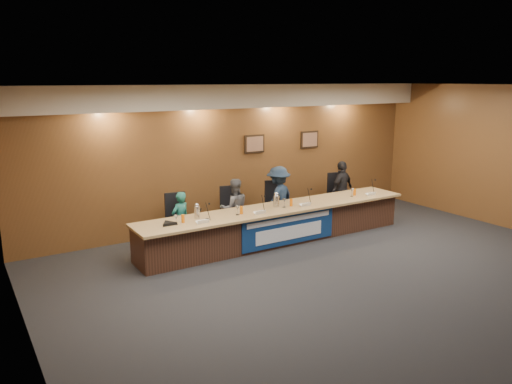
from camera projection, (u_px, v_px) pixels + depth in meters
floor at (357, 280)px, 8.43m from camera, size 10.00×10.00×0.00m
ceiling at (366, 86)px, 7.72m from camera, size 10.00×8.00×0.04m
wall_back at (239, 156)px, 11.39m from camera, size 10.00×0.04×3.20m
wall_left at (27, 237)px, 5.51m from camera, size 0.04×8.00×3.20m
soffit at (244, 96)px, 10.89m from camera, size 10.00×0.50×0.50m
dais_body at (278, 225)px, 10.34m from camera, size 6.00×0.80×0.70m
dais_top at (279, 208)px, 10.22m from camera, size 6.10×0.95×0.05m
banner at (289, 229)px, 9.99m from camera, size 2.20×0.02×0.65m
banner_text_upper at (290, 219)px, 9.94m from camera, size 2.00×0.01×0.10m
banner_text_lower at (290, 233)px, 10.00m from camera, size 1.60×0.01×0.28m
wall_photo_left at (254, 144)px, 11.52m from camera, size 0.52×0.04×0.42m
wall_photo_right at (309, 140)px, 12.34m from camera, size 0.52×0.04×0.42m
panelist_a at (181, 220)px, 9.90m from camera, size 0.48×0.39×1.15m
panelist_b at (234, 209)px, 10.52m from camera, size 0.72×0.62×1.29m
panelist_c at (278, 198)px, 11.07m from camera, size 1.07×0.87×1.44m
panelist_d at (342, 190)px, 12.03m from camera, size 0.89×0.58×1.41m
office_chair_a at (179, 224)px, 10.00m from camera, size 0.53×0.53×0.08m
office_chair_b at (232, 215)px, 10.63m from camera, size 0.58×0.58×0.08m
office_chair_c at (276, 208)px, 11.21m from camera, size 0.62×0.62×0.08m
office_chair_d at (339, 198)px, 12.16m from camera, size 0.59×0.59×0.08m
nameplate_a at (203, 221)px, 9.03m from camera, size 0.24×0.08×0.10m
microphone_a at (207, 219)px, 9.29m from camera, size 0.07×0.07×0.02m
juice_glass_a at (183, 219)px, 9.09m from camera, size 0.06×0.06×0.15m
water_glass_a at (176, 220)px, 8.94m from camera, size 0.08×0.08×0.18m
nameplate_b at (261, 212)px, 9.67m from camera, size 0.24×0.08×0.10m
microphone_b at (262, 211)px, 9.89m from camera, size 0.07×0.07×0.02m
juice_glass_b at (241, 210)px, 9.68m from camera, size 0.06×0.06×0.15m
water_glass_b at (238, 210)px, 9.60m from camera, size 0.08×0.08×0.18m
nameplate_c at (306, 204)px, 10.28m from camera, size 0.24×0.08×0.10m
microphone_c at (308, 203)px, 10.50m from camera, size 0.07×0.07×0.02m
juice_glass_c at (291, 202)px, 10.28m from camera, size 0.06×0.06×0.15m
water_glass_c at (284, 203)px, 10.17m from camera, size 0.08×0.08×0.18m
nameplate_d at (372, 194)px, 11.22m from camera, size 0.24×0.08×0.10m
microphone_d at (371, 193)px, 11.45m from camera, size 0.07×0.07×0.02m
juice_glass_d at (355, 192)px, 11.23m from camera, size 0.06×0.06×0.15m
water_glass_d at (352, 193)px, 11.12m from camera, size 0.08×0.08×0.18m
carafe_left at (197, 212)px, 9.35m from camera, size 0.11×0.11×0.24m
carafe_mid at (276, 201)px, 10.22m from camera, size 0.12×0.12×0.23m
speakerphone at (169, 224)px, 8.96m from camera, size 0.32×0.32×0.05m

